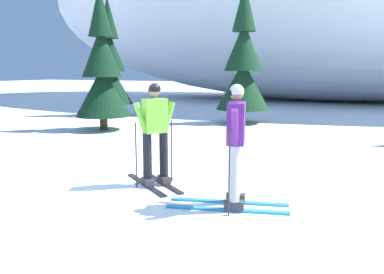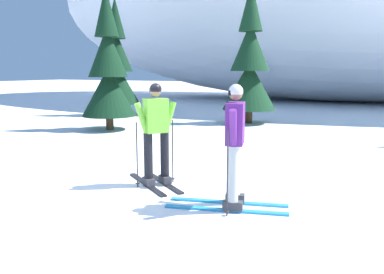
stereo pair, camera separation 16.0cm
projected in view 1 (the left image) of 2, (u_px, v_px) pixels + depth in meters
The scene contains 6 objects.
ground_plane at pixel (91, 198), 6.30m from camera, with size 120.00×120.00×0.00m, color white.
skier_purple_jacket at pixel (235, 144), 5.72m from camera, with size 1.83×0.90×1.79m.
skier_lime_jacket at pixel (155, 133), 6.83m from camera, with size 1.50×1.25×1.77m.
pine_tree_far_left at pixel (109, 67), 17.50m from camera, with size 1.97×1.97×5.10m.
pine_tree_center_left at pixel (102, 71), 13.16m from camera, with size 1.80×1.80×4.67m.
pine_tree_center_right at pixel (243, 65), 14.91m from camera, with size 2.00×2.00×5.18m.
Camera 1 is at (4.02, -4.80, 1.98)m, focal length 37.54 mm.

